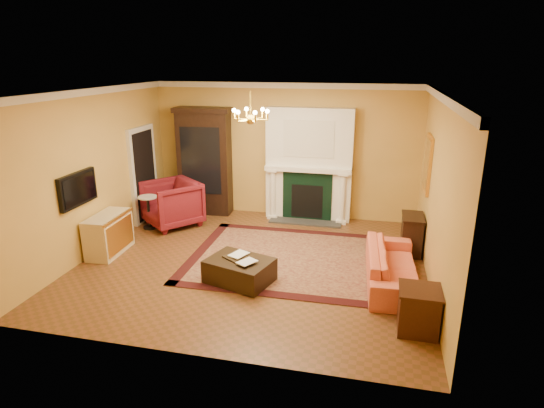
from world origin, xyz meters
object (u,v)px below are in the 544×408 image
(pedestal_table, at_px, (149,210))
(end_table, at_px, (418,311))
(console_table, at_px, (411,235))
(commode, at_px, (109,234))
(wingback_armchair, at_px, (172,201))
(coral_sofa, at_px, (393,261))
(leather_ottoman, at_px, (240,270))
(china_cabinet, at_px, (205,164))

(pedestal_table, distance_m, end_table, 6.00)
(end_table, xyz_separation_m, console_table, (0.06, 2.67, 0.06))
(commode, distance_m, end_table, 5.62)
(wingback_armchair, distance_m, pedestal_table, 0.51)
(coral_sofa, distance_m, console_table, 1.38)
(commode, relative_size, leather_ottoman, 0.99)
(wingback_armchair, bearing_deg, end_table, 8.04)
(china_cabinet, distance_m, coral_sofa, 5.08)
(wingback_armchair, bearing_deg, console_table, 35.43)
(pedestal_table, bearing_deg, end_table, -27.16)
(wingback_armchair, relative_size, commode, 1.09)
(console_table, bearing_deg, wingback_armchair, 176.48)
(leather_ottoman, bearing_deg, china_cabinet, 135.57)
(end_table, relative_size, console_table, 0.84)
(console_table, xyz_separation_m, leather_ottoman, (-2.79, -1.85, -0.15))
(pedestal_table, xyz_separation_m, coral_sofa, (5.03, -1.40, -0.02))
(wingback_armchair, height_order, coral_sofa, wingback_armchair)
(wingback_armchair, xyz_separation_m, pedestal_table, (-0.40, -0.29, -0.13))
(china_cabinet, height_order, wingback_armchair, china_cabinet)
(wingback_armchair, bearing_deg, commode, -67.78)
(commode, bearing_deg, china_cabinet, 68.78)
(wingback_armchair, xyz_separation_m, leather_ottoman, (2.21, -2.22, -0.34))
(china_cabinet, xyz_separation_m, end_table, (4.53, -4.06, -0.88))
(china_cabinet, height_order, leather_ottoman, china_cabinet)
(commode, bearing_deg, leather_ottoman, -14.07)
(wingback_armchair, xyz_separation_m, commode, (-0.51, -1.65, -0.17))
(commode, height_order, leather_ottoman, commode)
(china_cabinet, relative_size, wingback_armchair, 2.16)
(pedestal_table, xyz_separation_m, leather_ottoman, (2.61, -1.93, -0.21))
(commode, bearing_deg, end_table, -16.47)
(china_cabinet, height_order, end_table, china_cabinet)
(china_cabinet, bearing_deg, wingback_armchair, -115.39)
(end_table, xyz_separation_m, leather_ottoman, (-2.73, 0.81, -0.09))
(coral_sofa, relative_size, console_table, 2.86)
(wingback_armchair, bearing_deg, coral_sofa, 19.55)
(china_cabinet, bearing_deg, pedestal_table, -125.33)
(pedestal_table, height_order, console_table, pedestal_table)
(console_table, relative_size, leather_ottoman, 0.70)
(coral_sofa, bearing_deg, commode, 86.50)
(pedestal_table, bearing_deg, coral_sofa, -15.52)
(pedestal_table, bearing_deg, leather_ottoman, -36.43)
(coral_sofa, xyz_separation_m, leather_ottoman, (-2.42, -0.53, -0.19))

